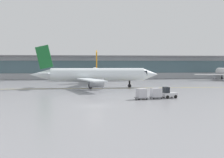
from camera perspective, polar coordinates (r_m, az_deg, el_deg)
The scene contains 8 objects.
ground_plane at distance 44.65m, azimuth -3.26°, elevation -5.27°, with size 400.00×400.00×0.00m, color gray.
taxiway_centreline_stripe at distance 75.29m, azimuth -2.71°, elevation -1.83°, with size 110.00×0.36×0.01m, color yellow.
terminal_concourse at distance 124.05m, azimuth -5.69°, elevation 2.39°, with size 201.04×11.00×9.60m.
gate_airplane_1 at distance 107.09m, azimuth -3.18°, elevation 1.36°, with size 29.87×32.13×10.65m.
taxiing_regional_jet at distance 77.04m, azimuth -3.16°, elevation 0.80°, with size 33.96×31.63×11.27m.
baggage_tug at distance 55.22m, azimuth 11.00°, elevation -2.77°, with size 2.84×2.07×2.10m.
cargo_dolly_lead at distance 53.92m, azimuth 8.55°, elevation -2.72°, with size 2.39×2.00×1.94m.
cargo_dolly_trailing at distance 52.64m, azimuth 5.75°, elevation -2.84°, with size 2.39×2.00×1.94m.
Camera 1 is at (-2.87, -44.08, 6.53)m, focal length 46.77 mm.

